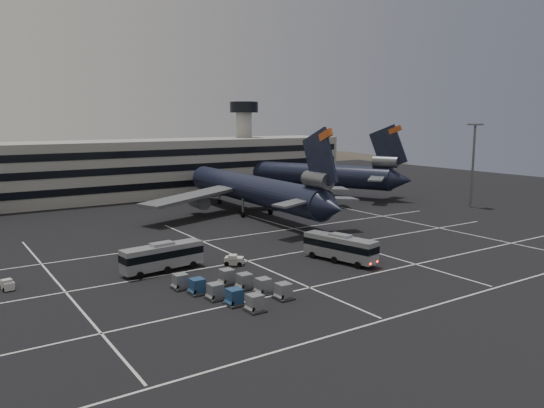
# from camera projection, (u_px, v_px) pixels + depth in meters

# --- Properties ---
(ground) EXTENTS (260.00, 260.00, 0.00)m
(ground) POSITION_uv_depth(u_px,v_px,m) (300.00, 261.00, 72.98)
(ground) COLOR black
(ground) RESTS_ON ground
(lane_markings) EXTENTS (90.00, 55.62, 0.01)m
(lane_markings) POSITION_uv_depth(u_px,v_px,m) (302.00, 259.00, 74.09)
(lane_markings) COLOR silver
(lane_markings) RESTS_ON ground
(terminal) EXTENTS (125.00, 26.00, 24.00)m
(terminal) POSITION_uv_depth(u_px,v_px,m) (116.00, 170.00, 128.76)
(terminal) COLOR gray
(terminal) RESTS_ON ground
(hills) EXTENTS (352.00, 180.00, 44.00)m
(hills) POSITION_uv_depth(u_px,v_px,m) (95.00, 193.00, 224.53)
(hills) COLOR #38332B
(hills) RESTS_ON ground
(lightpole_right) EXTENTS (2.40, 2.40, 18.28)m
(lightpole_right) POSITION_uv_depth(u_px,v_px,m) (474.00, 154.00, 115.08)
(lightpole_right) COLOR slate
(lightpole_right) RESTS_ON ground
(trijet_main) EXTENTS (47.42, 57.62, 18.08)m
(trijet_main) POSITION_uv_depth(u_px,v_px,m) (253.00, 189.00, 107.14)
(trijet_main) COLOR black
(trijet_main) RESTS_ON ground
(trijet_far) EXTENTS (32.03, 54.16, 18.08)m
(trijet_far) POSITION_uv_depth(u_px,v_px,m) (304.00, 173.00, 136.27)
(trijet_far) COLOR black
(trijet_far) RESTS_ON ground
(bus_near) EXTENTS (4.95, 11.24, 3.86)m
(bus_near) POSITION_uv_depth(u_px,v_px,m) (340.00, 247.00, 72.32)
(bus_near) COLOR gray
(bus_near) RESTS_ON ground
(bus_far) EXTENTS (11.00, 3.64, 3.81)m
(bus_far) POSITION_uv_depth(u_px,v_px,m) (162.00, 256.00, 67.66)
(bus_far) COLOR gray
(bus_far) RESTS_ON ground
(tug_a) EXTENTS (1.55, 2.26, 1.35)m
(tug_a) POSITION_uv_depth(u_px,v_px,m) (7.00, 285.00, 60.65)
(tug_a) COLOR silver
(tug_a) RESTS_ON ground
(tug_b) EXTENTS (2.75, 2.68, 1.55)m
(tug_b) POSITION_uv_depth(u_px,v_px,m) (235.00, 260.00, 70.83)
(tug_b) COLOR silver
(tug_b) RESTS_ON ground
(uld_cluster) EXTENTS (10.28, 13.41, 1.76)m
(uld_cluster) POSITION_uv_depth(u_px,v_px,m) (233.00, 288.00, 58.67)
(uld_cluster) COLOR #2D2D30
(uld_cluster) RESTS_ON ground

